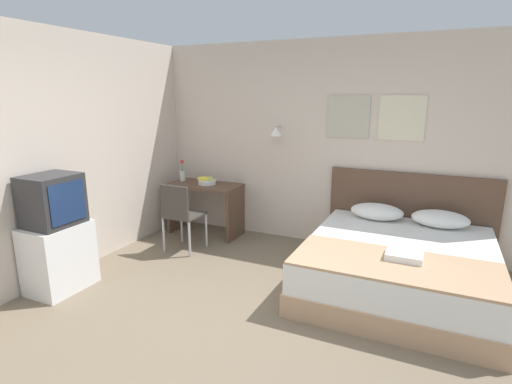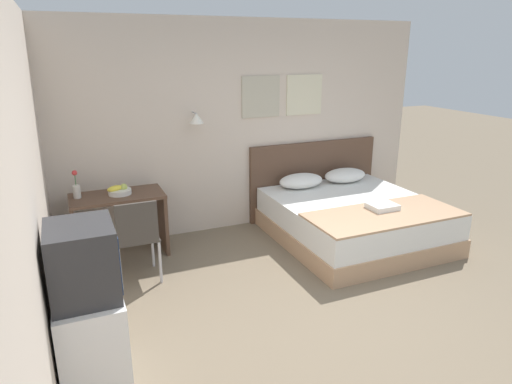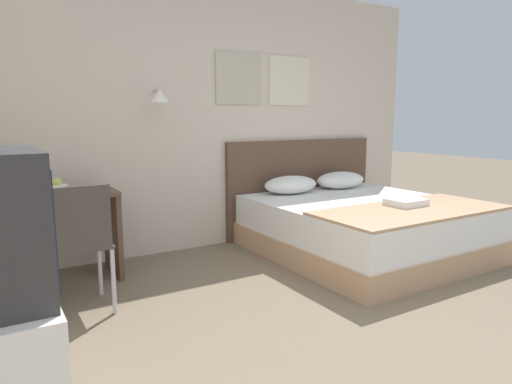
{
  "view_description": "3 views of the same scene",
  "coord_description": "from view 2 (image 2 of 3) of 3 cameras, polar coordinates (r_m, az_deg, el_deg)",
  "views": [
    {
      "loc": [
        1.42,
        -2.46,
        1.97
      ],
      "look_at": [
        -0.5,
        1.7,
        0.85
      ],
      "focal_mm": 28.0,
      "sensor_mm": 36.0,
      "label": 1
    },
    {
      "loc": [
        -2.04,
        -2.81,
        2.3
      ],
      "look_at": [
        -0.33,
        1.15,
        0.93
      ],
      "focal_mm": 32.0,
      "sensor_mm": 36.0,
      "label": 2
    },
    {
      "loc": [
        -1.98,
        -1.57,
        1.31
      ],
      "look_at": [
        0.08,
        1.79,
        0.66
      ],
      "focal_mm": 32.0,
      "sensor_mm": 36.0,
      "label": 3
    }
  ],
  "objects": [
    {
      "name": "wall_back",
      "position": [
        5.88,
        -2.65,
        8.13
      ],
      "size": [
        5.31,
        0.31,
        2.65
      ],
      "color": "beige",
      "rests_on": "ground_plane"
    },
    {
      "name": "television",
      "position": [
        3.25,
        -20.84,
        -8.09
      ],
      "size": [
        0.44,
        0.49,
        0.51
      ],
      "color": "#2D2D30",
      "rests_on": "tv_stand"
    },
    {
      "name": "desk_chair",
      "position": [
        4.7,
        -14.72,
        -5.09
      ],
      "size": [
        0.43,
        0.43,
        0.89
      ],
      "color": "#3D3833",
      "rests_on": "ground_plane"
    },
    {
      "name": "pillow_left",
      "position": [
        6.08,
        5.65,
        1.41
      ],
      "size": [
        0.61,
        0.37,
        0.19
      ],
      "color": "white",
      "rests_on": "bed"
    },
    {
      "name": "wall_left",
      "position": [
        2.79,
        -26.91,
        -4.78
      ],
      "size": [
        0.06,
        5.59,
        2.65
      ],
      "color": "beige",
      "rests_on": "ground_plane"
    },
    {
      "name": "pillow_right",
      "position": [
        6.44,
        11.07,
        2.07
      ],
      "size": [
        0.61,
        0.37,
        0.19
      ],
      "color": "white",
      "rests_on": "bed"
    },
    {
      "name": "flower_vase",
      "position": [
        5.3,
        -21.53,
        0.39
      ],
      "size": [
        0.08,
        0.08,
        0.31
      ],
      "color": "silver",
      "rests_on": "desk"
    },
    {
      "name": "folded_towel_near_foot",
      "position": [
        5.4,
        15.53,
        -1.74
      ],
      "size": [
        0.31,
        0.26,
        0.06
      ],
      "color": "white",
      "rests_on": "throw_blanket"
    },
    {
      "name": "headboard",
      "position": [
        6.49,
        7.19,
        1.67
      ],
      "size": [
        1.94,
        0.06,
        1.06
      ],
      "color": "brown",
      "rests_on": "ground_plane"
    },
    {
      "name": "fruit_bowl",
      "position": [
        5.3,
        -16.71,
        0.15
      ],
      "size": [
        0.27,
        0.25,
        0.11
      ],
      "color": "silver",
      "rests_on": "desk"
    },
    {
      "name": "throw_blanket",
      "position": [
        5.27,
        15.81,
        -2.72
      ],
      "size": [
        1.76,
        0.78,
        0.02
      ],
      "color": "tan",
      "rests_on": "bed"
    },
    {
      "name": "tv_stand",
      "position": [
        3.54,
        -19.8,
        -16.96
      ],
      "size": [
        0.45,
        0.61,
        0.7
      ],
      "color": "white",
      "rests_on": "ground_plane"
    },
    {
      "name": "desk",
      "position": [
        5.38,
        -16.79,
        -2.7
      ],
      "size": [
        1.01,
        0.53,
        0.73
      ],
      "color": "brown",
      "rests_on": "ground_plane"
    },
    {
      "name": "bed",
      "position": [
        5.78,
        12.11,
        -3.49
      ],
      "size": [
        1.82,
        1.95,
        0.51
      ],
      "color": "tan",
      "rests_on": "ground_plane"
    },
    {
      "name": "ground_plane",
      "position": [
        4.16,
        10.97,
        -16.24
      ],
      "size": [
        24.0,
        24.0,
        0.0
      ],
      "primitive_type": "plane",
      "color": "#756651"
    }
  ]
}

